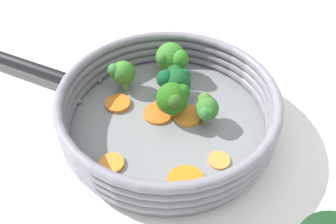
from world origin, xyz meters
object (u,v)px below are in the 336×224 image
carrot_slice_1 (187,116)px  broccoli_floret_4 (172,58)px  skillet (168,123)px  broccoli_floret_2 (172,98)px  broccoli_floret_0 (207,108)px  carrot_slice_0 (159,113)px  carrot_slice_4 (112,163)px  broccoli_floret_3 (175,81)px  carrot_slice_5 (164,106)px  broccoli_floret_1 (122,73)px  carrot_slice_3 (186,181)px  carrot_slice_2 (219,160)px  carrot_slice_6 (118,103)px

carrot_slice_1 → broccoli_floret_4: (0.07, 0.07, 0.03)m
skillet → broccoli_floret_2: size_ratio=5.14×
carrot_slice_1 → broccoli_floret_0: broccoli_floret_0 is taller
broccoli_floret_4 → carrot_slice_0: bearing=-158.4°
broccoli_floret_2 → broccoli_floret_0: bearing=-72.6°
carrot_slice_4 → carrot_slice_0: bearing=1.7°
broccoli_floret_2 → broccoli_floret_3: 0.04m
carrot_slice_0 → carrot_slice_5: bearing=7.0°
carrot_slice_5 → broccoli_floret_4: broccoli_floret_4 is taller
skillet → broccoli_floret_1: 0.11m
carrot_slice_3 → carrot_slice_5: bearing=46.1°
carrot_slice_1 → carrot_slice_3: 0.11m
carrot_slice_1 → broccoli_floret_0: size_ratio=0.93×
skillet → carrot_slice_3: bearing=-134.3°
carrot_slice_2 → carrot_slice_3: bearing=160.1°
carrot_slice_1 → carrot_slice_4: size_ratio=1.30×
skillet → broccoli_floret_0: size_ratio=6.57×
skillet → carrot_slice_6: carrot_slice_6 is taller
carrot_slice_4 → broccoli_floret_2: bearing=-7.5°
carrot_slice_6 → broccoli_floret_4: 0.11m
skillet → carrot_slice_0: (0.00, 0.02, 0.01)m
broccoli_floret_0 → broccoli_floret_1: 0.14m
broccoli_floret_0 → carrot_slice_2: bearing=-135.3°
skillet → carrot_slice_0: bearing=85.2°
carrot_slice_5 → broccoli_floret_3: bearing=-2.9°
carrot_slice_3 → carrot_slice_6: 0.17m
carrot_slice_2 → broccoli_floret_1: 0.20m
carrot_slice_1 → skillet: bearing=134.0°
carrot_slice_5 → broccoli_floret_2: size_ratio=0.58×
carrot_slice_2 → carrot_slice_5: size_ratio=0.86×
carrot_slice_1 → broccoli_floret_0: (0.00, -0.03, 0.03)m
carrot_slice_2 → carrot_slice_6: size_ratio=0.74×
broccoli_floret_1 → carrot_slice_3: bearing=-117.9°
carrot_slice_5 → broccoli_floret_2: broccoli_floret_2 is taller
skillet → broccoli_floret_4: 0.11m
carrot_slice_6 → skillet: bearing=-77.5°
carrot_slice_2 → broccoli_floret_0: 0.07m
broccoli_floret_4 → broccoli_floret_2: bearing=-145.7°
carrot_slice_2 → carrot_slice_4: (-0.08, 0.11, 0.00)m
carrot_slice_4 → carrot_slice_6: 0.11m
carrot_slice_3 → broccoli_floret_4: size_ratio=0.80×
carrot_slice_5 → carrot_slice_6: carrot_slice_6 is taller
carrot_slice_6 → broccoli_floret_1: size_ratio=0.77×
carrot_slice_0 → broccoli_floret_1: (0.02, 0.08, 0.03)m
broccoli_floret_3 → carrot_slice_0: bearing=-179.1°
carrot_slice_4 → broccoli_floret_3: broccoli_floret_3 is taller
broccoli_floret_2 → carrot_slice_5: bearing=67.4°
skillet → broccoli_floret_4: bearing=30.8°
broccoli_floret_0 → skillet: bearing=117.2°
carrot_slice_6 → broccoli_floret_3: bearing=-44.1°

